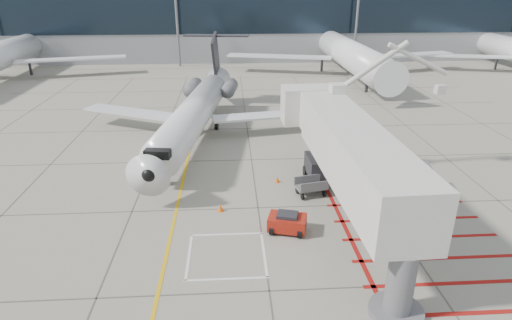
{
  "coord_description": "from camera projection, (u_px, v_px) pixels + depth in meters",
  "views": [
    {
      "loc": [
        -1.63,
        -20.06,
        13.49
      ],
      "look_at": [
        0.0,
        6.0,
        2.5
      ],
      "focal_mm": 30.0,
      "sensor_mm": 36.0,
      "label": 1
    }
  ],
  "objects": [
    {
      "name": "bg_aircraft_c",
      "position": [
        346.0,
        34.0,
        64.69
      ],
      "size": [
        36.19,
        40.21,
        12.06
      ],
      "primitive_type": null,
      "color": "silver",
      "rests_on": "ground_plane"
    },
    {
      "name": "baggage_cart",
      "position": [
        311.0,
        186.0,
        28.88
      ],
      "size": [
        2.24,
        1.67,
        1.27
      ],
      "primitive_type": null,
      "rotation": [
        0.0,
        0.0,
        0.22
      ],
      "color": "#5E5E63",
      "rests_on": "ground_plane"
    },
    {
      "name": "terminal_building",
      "position": [
        286.0,
        15.0,
        86.03
      ],
      "size": [
        180.0,
        28.0,
        14.0
      ],
      "primitive_type": "cube",
      "color": "gray",
      "rests_on": "ground_plane"
    },
    {
      "name": "jet_bridge",
      "position": [
        355.0,
        165.0,
        23.55
      ],
      "size": [
        10.31,
        20.75,
        8.19
      ],
      "primitive_type": null,
      "rotation": [
        0.0,
        0.0,
        0.03
      ],
      "color": "silver",
      "rests_on": "ground_plane"
    },
    {
      "name": "cone_side",
      "position": [
        277.0,
        179.0,
        30.88
      ],
      "size": [
        0.33,
        0.33,
        0.46
      ],
      "primitive_type": "cone",
      "color": "#F2600C",
      "rests_on": "ground_plane"
    },
    {
      "name": "ground_power_unit",
      "position": [
        409.0,
        177.0,
        29.42
      ],
      "size": [
        2.72,
        1.89,
        1.97
      ],
      "primitive_type": null,
      "rotation": [
        0.0,
        0.0,
        -0.19
      ],
      "color": "silver",
      "rests_on": "ground_plane"
    },
    {
      "name": "pushback_tug",
      "position": [
        287.0,
        222.0,
        24.66
      ],
      "size": [
        2.44,
        1.87,
        1.26
      ],
      "primitive_type": null,
      "rotation": [
        0.0,
        0.0,
        -0.27
      ],
      "color": "maroon",
      "rests_on": "ground_plane"
    },
    {
      "name": "terminal_glass_band",
      "position": [
        296.0,
        15.0,
        72.72
      ],
      "size": [
        180.0,
        0.1,
        6.0
      ],
      "primitive_type": "cube",
      "color": "black",
      "rests_on": "ground_plane"
    },
    {
      "name": "regional_jet",
      "position": [
        187.0,
        103.0,
        35.69
      ],
      "size": [
        28.35,
        33.71,
        8.01
      ],
      "primitive_type": null,
      "rotation": [
        0.0,
        0.0,
        -0.14
      ],
      "color": "silver",
      "rests_on": "ground_plane"
    },
    {
      "name": "cone_nose",
      "position": [
        220.0,
        207.0,
        26.98
      ],
      "size": [
        0.37,
        0.37,
        0.52
      ],
      "primitive_type": "cone",
      "color": "#F25D0C",
      "rests_on": "ground_plane"
    },
    {
      "name": "ground_plane",
      "position": [
        263.0,
        243.0,
        23.78
      ],
      "size": [
        260.0,
        260.0,
        0.0
      ],
      "primitive_type": "plane",
      "color": "gray",
      "rests_on": "ground"
    }
  ]
}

